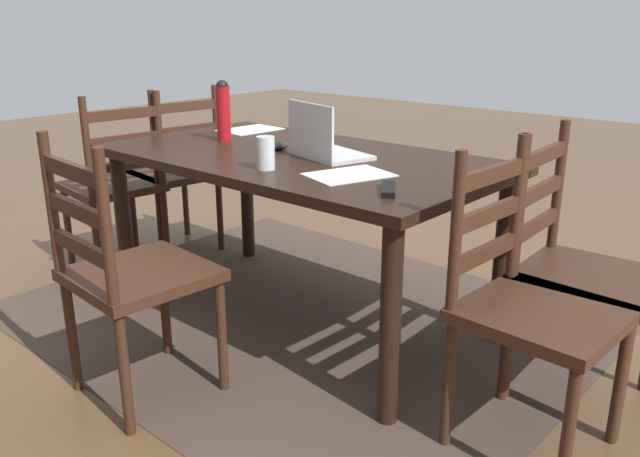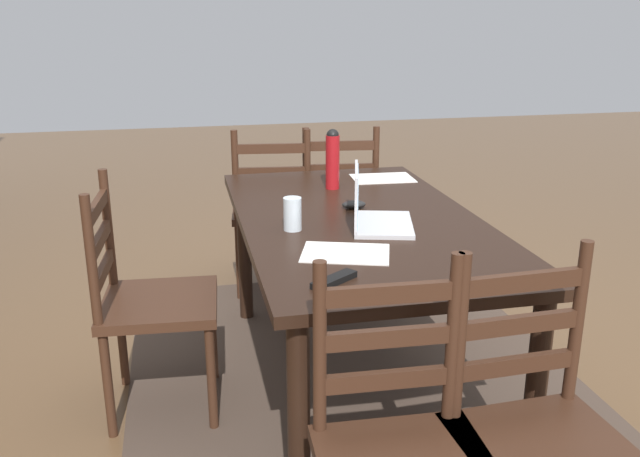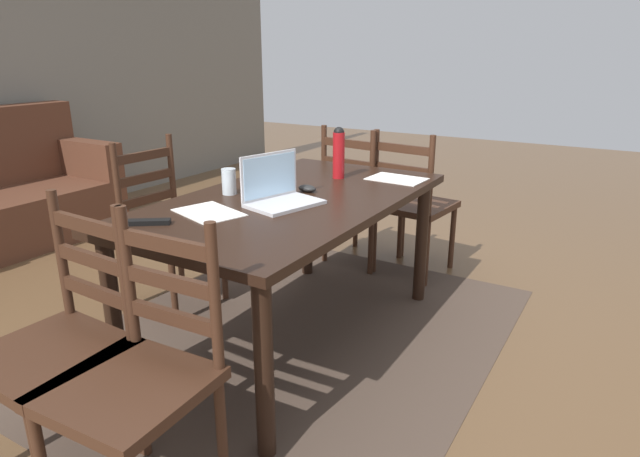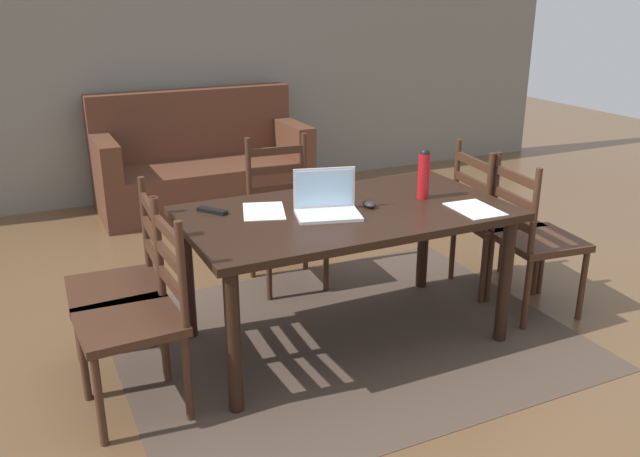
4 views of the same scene
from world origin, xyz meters
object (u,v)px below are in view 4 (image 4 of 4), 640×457
at_px(computer_mouse, 369,204).
at_px(tv_remote, 212,211).
at_px(water_bottle, 424,173).
at_px(chair_far_head, 285,215).
at_px(chair_right_far, 491,220).
at_px(chair_right_near, 533,239).
at_px(laptop, 326,203).
at_px(drinking_glass, 306,186).
at_px(dining_table, 346,225).
at_px(couch, 201,166).
at_px(chair_left_near, 138,318).
at_px(chair_left_far, 123,286).

distance_m(computer_mouse, tv_remote, 0.82).
xyz_separation_m(water_bottle, tv_remote, (-1.12, 0.25, -0.13)).
bearing_deg(water_bottle, chair_far_head, 119.17).
relative_size(chair_right_far, chair_right_near, 1.00).
bearing_deg(computer_mouse, laptop, -175.09).
bearing_deg(chair_right_near, chair_far_head, 137.83).
relative_size(chair_far_head, drinking_glass, 7.58).
relative_size(chair_right_far, water_bottle, 3.42).
bearing_deg(dining_table, couch, 90.59).
height_order(chair_left_near, water_bottle, water_bottle).
bearing_deg(tv_remote, chair_right_far, -37.56).
height_order(chair_right_far, tv_remote, chair_right_far).
relative_size(chair_left_far, chair_right_near, 1.00).
bearing_deg(chair_left_near, laptop, 9.67).
height_order(chair_far_head, computer_mouse, chair_far_head).
bearing_deg(tv_remote, chair_right_near, -49.42).
height_order(chair_right_far, chair_right_near, same).
height_order(chair_left_near, tv_remote, chair_left_near).
bearing_deg(computer_mouse, tv_remote, 165.40).
bearing_deg(tv_remote, drinking_glass, -32.11).
bearing_deg(laptop, tv_remote, 152.70).
xyz_separation_m(chair_right_near, couch, (-1.16, 2.88, -0.11)).
xyz_separation_m(chair_right_far, chair_left_far, (-2.27, -0.01, 0.00)).
relative_size(chair_right_near, tv_remote, 5.59).
bearing_deg(dining_table, tv_remote, 158.37).
bearing_deg(water_bottle, computer_mouse, -177.70).
bearing_deg(laptop, computer_mouse, 0.45).
bearing_deg(dining_table, laptop, -173.48).
bearing_deg(chair_far_head, couch, 90.94).
xyz_separation_m(chair_left_far, couch, (1.11, 2.51, -0.11)).
distance_m(chair_left_far, drinking_glass, 1.10).
relative_size(chair_right_far, tv_remote, 5.59).
height_order(dining_table, couch, couch).
distance_m(couch, water_bottle, 2.79).
relative_size(laptop, drinking_glass, 2.92).
relative_size(chair_far_head, chair_left_far, 1.00).
relative_size(dining_table, computer_mouse, 16.92).
relative_size(dining_table, chair_left_far, 1.78).
height_order(dining_table, water_bottle, water_bottle).
bearing_deg(water_bottle, chair_right_far, 16.12).
height_order(chair_right_near, drinking_glass, chair_right_near).
bearing_deg(water_bottle, dining_table, -179.79).
bearing_deg(drinking_glass, dining_table, -70.45).
bearing_deg(couch, dining_table, -89.41).
distance_m(chair_right_far, chair_left_near, 2.30).
bearing_deg(chair_right_near, chair_right_far, 89.99).
relative_size(chair_left_far, drinking_glass, 7.58).
distance_m(water_bottle, tv_remote, 1.15).
height_order(chair_right_far, computer_mouse, chair_right_far).
bearing_deg(water_bottle, tv_remote, 167.19).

